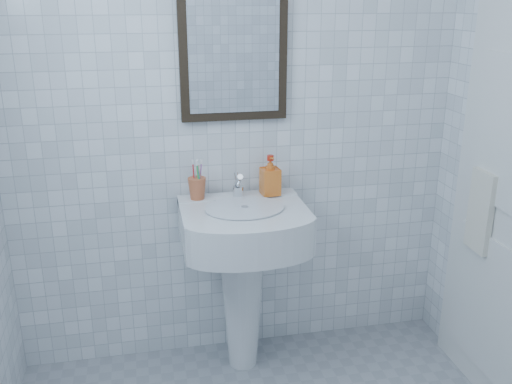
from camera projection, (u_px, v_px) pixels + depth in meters
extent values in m
cube|color=white|center=(235.00, 117.00, 2.72)|extent=(2.20, 0.02, 2.50)
cone|color=silver|center=(242.00, 300.00, 2.84)|extent=(0.23, 0.23, 0.72)
cube|color=silver|center=(244.00, 225.00, 2.65)|extent=(0.58, 0.41, 0.18)
cube|color=silver|center=(237.00, 198.00, 2.77)|extent=(0.58, 0.10, 0.03)
cylinder|color=silver|center=(245.00, 208.00, 2.59)|extent=(0.36, 0.36, 0.01)
cylinder|color=silver|center=(238.00, 191.00, 2.74)|extent=(0.05, 0.05, 0.05)
cylinder|color=silver|center=(239.00, 180.00, 2.70)|extent=(0.03, 0.10, 0.08)
cylinder|color=silver|center=(237.00, 182.00, 2.74)|extent=(0.03, 0.05, 0.09)
imported|color=#E35716|center=(270.00, 175.00, 2.75)|extent=(0.09, 0.10, 0.19)
cube|color=black|center=(233.00, 53.00, 2.61)|extent=(0.50, 0.04, 0.62)
cube|color=white|center=(234.00, 53.00, 2.59)|extent=(0.42, 0.00, 0.54)
torus|color=silver|center=(490.00, 173.00, 2.53)|extent=(0.01, 0.18, 0.18)
cube|color=white|center=(480.00, 212.00, 2.59)|extent=(0.03, 0.16, 0.38)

